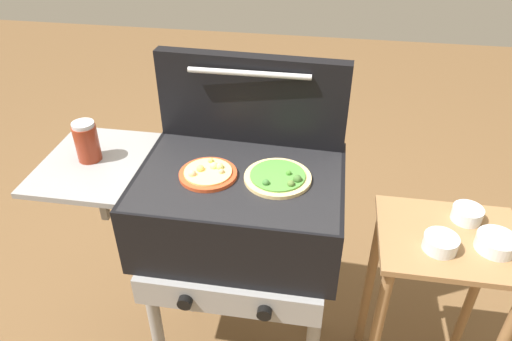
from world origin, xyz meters
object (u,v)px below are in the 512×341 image
(pizza_cheese, at_px, (208,173))
(sauce_jar, at_px, (87,141))
(pizza_veggie, at_px, (278,177))
(topping_bowl_near, at_px, (496,243))
(grill, at_px, (236,211))
(prep_table, at_px, (437,284))
(topping_bowl_far, at_px, (467,214))
(topping_bowl_middle, at_px, (440,243))

(pizza_cheese, relative_size, sauce_jar, 1.35)
(sauce_jar, bearing_deg, pizza_veggie, -1.69)
(pizza_veggie, relative_size, topping_bowl_near, 1.74)
(grill, relative_size, sauce_jar, 7.26)
(pizza_cheese, height_order, sauce_jar, sauce_jar)
(prep_table, bearing_deg, topping_bowl_near, -15.58)
(pizza_cheese, relative_size, topping_bowl_near, 1.52)
(pizza_veggie, distance_m, topping_bowl_near, 0.67)
(pizza_veggie, xyz_separation_m, topping_bowl_near, (0.66, -0.02, -0.15))
(grill, bearing_deg, topping_bowl_far, 7.67)
(pizza_cheese, relative_size, prep_table, 0.24)
(pizza_veggie, distance_m, prep_table, 0.66)
(pizza_cheese, distance_m, topping_bowl_middle, 0.73)
(pizza_cheese, bearing_deg, topping_bowl_middle, -2.98)
(topping_bowl_near, bearing_deg, topping_bowl_middle, -170.78)
(topping_bowl_middle, bearing_deg, topping_bowl_far, 55.66)
(pizza_cheese, bearing_deg, topping_bowl_near, -0.69)
(grill, height_order, pizza_veggie, pizza_veggie)
(topping_bowl_far, bearing_deg, prep_table, -122.35)
(grill, bearing_deg, pizza_cheese, -167.45)
(pizza_veggie, xyz_separation_m, sauce_jar, (-0.61, 0.02, 0.06))
(prep_table, height_order, topping_bowl_middle, topping_bowl_middle)
(pizza_cheese, relative_size, pizza_veggie, 0.87)
(sauce_jar, distance_m, prep_table, 1.23)
(topping_bowl_far, bearing_deg, topping_bowl_near, -65.55)
(sauce_jar, distance_m, topping_bowl_middle, 1.13)
(sauce_jar, height_order, prep_table, sauce_jar)
(pizza_cheese, distance_m, prep_table, 0.85)
(pizza_veggie, distance_m, topping_bowl_far, 0.63)
(grill, relative_size, topping_bowl_near, 8.17)
(pizza_veggie, height_order, prep_table, pizza_veggie)
(sauce_jar, bearing_deg, grill, -1.55)
(topping_bowl_near, distance_m, topping_bowl_middle, 0.16)
(grill, xyz_separation_m, topping_bowl_near, (0.79, -0.03, 0.00))
(sauce_jar, distance_m, topping_bowl_far, 1.23)
(pizza_cheese, xyz_separation_m, topping_bowl_middle, (0.71, -0.04, -0.15))
(topping_bowl_middle, bearing_deg, grill, 175.02)
(grill, bearing_deg, prep_table, 0.37)
(topping_bowl_near, distance_m, topping_bowl_far, 0.14)
(prep_table, bearing_deg, topping_bowl_far, 57.65)
(grill, bearing_deg, pizza_veggie, -2.21)
(pizza_veggie, height_order, topping_bowl_near, pizza_veggie)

